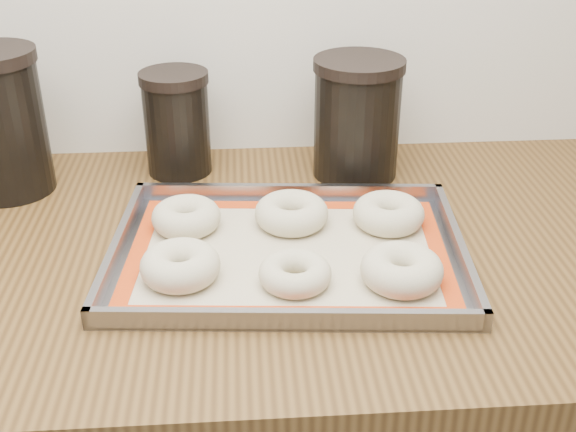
{
  "coord_description": "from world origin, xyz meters",
  "views": [
    {
      "loc": [
        0.02,
        0.82,
        1.4
      ],
      "look_at": [
        0.08,
        1.63,
        0.96
      ],
      "focal_mm": 45.0,
      "sensor_mm": 36.0,
      "label": 1
    }
  ],
  "objects": [
    {
      "name": "canister_left",
      "position": [
        -0.34,
        1.86,
        1.01
      ],
      "size": [
        0.14,
        0.14,
        0.22
      ],
      "color": "black",
      "rests_on": "countertop"
    },
    {
      "name": "bagel_front_right",
      "position": [
        0.21,
        1.55,
        0.92
      ],
      "size": [
        0.13,
        0.13,
        0.04
      ],
      "primitive_type": "torus",
      "rotation": [
        0.0,
        0.0,
        -0.37
      ],
      "color": "beige",
      "rests_on": "baking_mat"
    },
    {
      "name": "canister_right",
      "position": [
        0.2,
        1.88,
        1.0
      ],
      "size": [
        0.14,
        0.14,
        0.19
      ],
      "color": "black",
      "rests_on": "countertop"
    },
    {
      "name": "bagel_back_right",
      "position": [
        0.22,
        1.7,
        0.92
      ],
      "size": [
        0.13,
        0.13,
        0.04
      ],
      "primitive_type": "torus",
      "rotation": [
        0.0,
        0.0,
        -0.36
      ],
      "color": "beige",
      "rests_on": "baking_mat"
    },
    {
      "name": "canister_mid",
      "position": [
        -0.08,
        1.91,
        0.98
      ],
      "size": [
        0.11,
        0.11,
        0.17
      ],
      "color": "black",
      "rests_on": "countertop"
    },
    {
      "name": "bagel_back_mid",
      "position": [
        0.09,
        1.71,
        0.92
      ],
      "size": [
        0.11,
        0.11,
        0.04
      ],
      "primitive_type": "torus",
      "rotation": [
        0.0,
        0.0,
        0.06
      ],
      "color": "beige",
      "rests_on": "baking_mat"
    },
    {
      "name": "bagel_front_mid",
      "position": [
        0.08,
        1.56,
        0.92
      ],
      "size": [
        0.1,
        0.1,
        0.03
      ],
      "primitive_type": "torus",
      "rotation": [
        0.0,
        0.0,
        0.18
      ],
      "color": "beige",
      "rests_on": "baking_mat"
    },
    {
      "name": "bagel_front_left",
      "position": [
        -0.06,
        1.58,
        0.92
      ],
      "size": [
        0.12,
        0.12,
        0.04
      ],
      "primitive_type": "torus",
      "rotation": [
        0.0,
        0.0,
        -0.26
      ],
      "color": "beige",
      "rests_on": "baking_mat"
    },
    {
      "name": "baking_mat",
      "position": [
        0.08,
        1.63,
        0.9
      ],
      "size": [
        0.44,
        0.32,
        0.0
      ],
      "rotation": [
        0.0,
        0.0,
        -0.08
      ],
      "color": "#C6B793",
      "rests_on": "baking_tray"
    },
    {
      "name": "countertop",
      "position": [
        0.0,
        1.68,
        0.88
      ],
      "size": [
        3.06,
        0.68,
        0.04
      ],
      "primitive_type": "cube",
      "color": "brown",
      "rests_on": "cabinet"
    },
    {
      "name": "bagel_back_left",
      "position": [
        -0.06,
        1.71,
        0.92
      ],
      "size": [
        0.1,
        0.1,
        0.04
      ],
      "primitive_type": "torus",
      "rotation": [
        0.0,
        0.0,
        -0.05
      ],
      "color": "beige",
      "rests_on": "baking_mat"
    },
    {
      "name": "baking_tray",
      "position": [
        0.08,
        1.63,
        0.91
      ],
      "size": [
        0.49,
        0.37,
        0.03
      ],
      "rotation": [
        0.0,
        0.0,
        -0.08
      ],
      "color": "gray",
      "rests_on": "countertop"
    }
  ]
}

